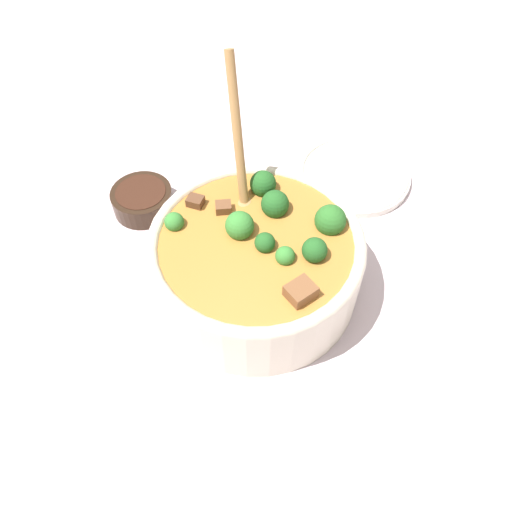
% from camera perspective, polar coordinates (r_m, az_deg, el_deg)
% --- Properties ---
extents(ground_plane, '(4.00, 4.00, 0.00)m').
position_cam_1_polar(ground_plane, '(0.70, 0.00, -3.36)').
color(ground_plane, silver).
extents(stew_bowl, '(0.28, 0.28, 0.28)m').
position_cam_1_polar(stew_bowl, '(0.65, 0.06, -0.28)').
color(stew_bowl, beige).
rests_on(stew_bowl, ground_plane).
extents(condiment_bowl, '(0.09, 0.09, 0.04)m').
position_cam_1_polar(condiment_bowl, '(0.80, -12.86, 6.36)').
color(condiment_bowl, black).
rests_on(condiment_bowl, ground_plane).
extents(empty_plate, '(0.19, 0.19, 0.02)m').
position_cam_1_polar(empty_plate, '(0.85, 11.03, 9.23)').
color(empty_plate, silver).
rests_on(empty_plate, ground_plane).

